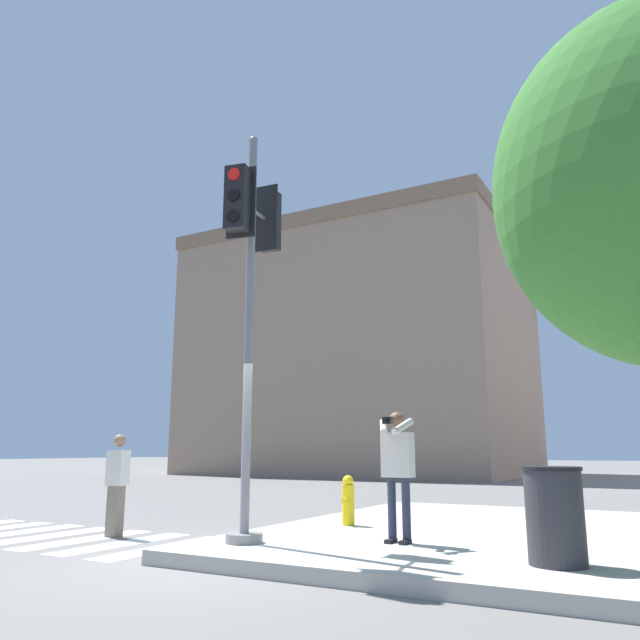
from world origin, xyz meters
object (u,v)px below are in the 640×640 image
at_px(pedestrian_distant, 117,482).
at_px(trash_bin, 555,515).
at_px(traffic_signal_pole, 252,275).
at_px(person_photographer, 397,463).
at_px(fire_hydrant, 348,500).

height_order(pedestrian_distant, trash_bin, pedestrian_distant).
xyz_separation_m(traffic_signal_pole, trash_bin, (3.77, 0.28, -3.07)).
xyz_separation_m(person_photographer, pedestrian_distant, (-4.67, -0.42, -0.34)).
relative_size(traffic_signal_pole, pedestrian_distant, 3.56).
bearing_deg(pedestrian_distant, person_photographer, 5.19).
relative_size(traffic_signal_pole, person_photographer, 3.40).
bearing_deg(traffic_signal_pole, fire_hydrant, 82.71).
bearing_deg(fire_hydrant, trash_bin, -30.85).
height_order(traffic_signal_pole, person_photographer, traffic_signal_pole).
distance_m(pedestrian_distant, fire_hydrant, 3.72).
bearing_deg(pedestrian_distant, traffic_signal_pole, -10.47).
distance_m(traffic_signal_pole, person_photographer, 3.24).
height_order(person_photographer, trash_bin, person_photographer).
relative_size(person_photographer, pedestrian_distant, 1.05).
distance_m(person_photographer, fire_hydrant, 2.08).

